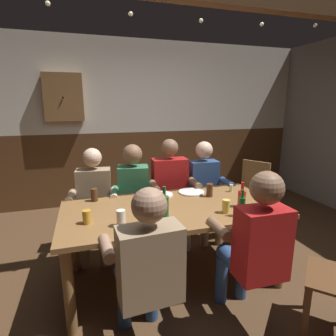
{
  "coord_description": "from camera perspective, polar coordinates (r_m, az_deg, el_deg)",
  "views": [
    {
      "loc": [
        -0.72,
        -2.16,
        1.65
      ],
      "look_at": [
        0.0,
        0.19,
        1.07
      ],
      "focal_mm": 29.02,
      "sensor_mm": 36.0,
      "label": 1
    }
  ],
  "objects": [
    {
      "name": "plate_1",
      "position": [
        2.9,
        4.94,
        -5.04
      ],
      "size": [
        0.27,
        0.27,
        0.01
      ],
      "primitive_type": "cylinder",
      "color": "white",
      "rests_on": "dining_table"
    },
    {
      "name": "bottle_0",
      "position": [
        2.14,
        -0.81,
        -8.63
      ],
      "size": [
        0.07,
        0.07,
        0.3
      ],
      "color": "#195923",
      "rests_on": "dining_table"
    },
    {
      "name": "person_3",
      "position": [
        3.39,
        7.84,
        -3.73
      ],
      "size": [
        0.5,
        0.51,
        1.21
      ],
      "rotation": [
        0.0,
        0.0,
        3.1
      ],
      "color": "#2D4C84",
      "rests_on": "ground_plane"
    },
    {
      "name": "bottle_2",
      "position": [
        2.57,
        15.24,
        -6.11
      ],
      "size": [
        0.07,
        0.07,
        0.23
      ],
      "color": "red",
      "rests_on": "dining_table"
    },
    {
      "name": "dining_table",
      "position": [
        2.54,
        0.88,
        -10.0
      ],
      "size": [
        1.97,
        0.99,
        0.73
      ],
      "color": "brown",
      "rests_on": "ground_plane"
    },
    {
      "name": "person_2",
      "position": [
        3.24,
        0.63,
        -3.98
      ],
      "size": [
        0.57,
        0.53,
        1.25
      ],
      "rotation": [
        0.0,
        0.0,
        3.09
      ],
      "color": "#AD1919",
      "rests_on": "ground_plane"
    },
    {
      "name": "person_0",
      "position": [
        3.09,
        -15.28,
        -6.06
      ],
      "size": [
        0.54,
        0.55,
        1.19
      ],
      "rotation": [
        0.0,
        0.0,
        3.04
      ],
      "color": "#997F60",
      "rests_on": "ground_plane"
    },
    {
      "name": "back_wall_wainscot",
      "position": [
        4.76,
        -7.83,
        0.35
      ],
      "size": [
        6.11,
        0.12,
        1.19
      ],
      "primitive_type": "cube",
      "color": "brown",
      "rests_on": "ground_plane"
    },
    {
      "name": "bottle_1",
      "position": [
        2.36,
        15.25,
        -7.68
      ],
      "size": [
        0.05,
        0.05,
        0.23
      ],
      "color": "#195923",
      "rests_on": "dining_table"
    },
    {
      "name": "pint_glass_4",
      "position": [
        2.25,
        -16.67,
        -9.82
      ],
      "size": [
        0.07,
        0.07,
        0.11
      ],
      "primitive_type": "cylinder",
      "color": "gold",
      "rests_on": "dining_table"
    },
    {
      "name": "table_candle",
      "position": [
        2.99,
        13.13,
        -4.13
      ],
      "size": [
        0.04,
        0.04,
        0.08
      ],
      "primitive_type": "cylinder",
      "color": "#F9E08C",
      "rests_on": "dining_table"
    },
    {
      "name": "wall_dart_cabinet",
      "position": [
        4.46,
        -21.09,
        13.71
      ],
      "size": [
        0.56,
        0.15,
        0.7
      ],
      "color": "brown"
    },
    {
      "name": "pint_glass_2",
      "position": [
        2.73,
        -15.22,
        -5.46
      ],
      "size": [
        0.07,
        0.07,
        0.12
      ],
      "primitive_type": "cylinder",
      "color": "#4C2D19",
      "rests_on": "dining_table"
    },
    {
      "name": "person_4",
      "position": [
        1.83,
        -4.49,
        -19.56
      ],
      "size": [
        0.55,
        0.51,
        1.19
      ],
      "rotation": [
        0.0,
        0.0,
        0.07
      ],
      "color": "#997F60",
      "rests_on": "ground_plane"
    },
    {
      "name": "back_wall_upper",
      "position": [
        4.65,
        -8.37,
        16.53
      ],
      "size": [
        6.11,
        0.12,
        1.47
      ],
      "primitive_type": "cube",
      "color": "silver"
    },
    {
      "name": "person_5",
      "position": [
        2.11,
        17.76,
        -14.8
      ],
      "size": [
        0.49,
        0.52,
        1.23
      ],
      "rotation": [
        0.0,
        0.0,
        -0.01
      ],
      "color": "#AD1919",
      "rests_on": "ground_plane"
    },
    {
      "name": "person_1",
      "position": [
        3.13,
        -7.25,
        -5.05
      ],
      "size": [
        0.53,
        0.58,
        1.21
      ],
      "rotation": [
        0.0,
        0.0,
        2.97
      ],
      "color": "#33724C",
      "rests_on": "ground_plane"
    },
    {
      "name": "pint_glass_3",
      "position": [
        2.79,
        8.71,
        -4.62
      ],
      "size": [
        0.07,
        0.07,
        0.13
      ],
      "primitive_type": "cylinder",
      "color": "#4C2D19",
      "rests_on": "dining_table"
    },
    {
      "name": "pint_glass_1",
      "position": [
        2.14,
        -9.82,
        -10.35
      ],
      "size": [
        0.07,
        0.07,
        0.13
      ],
      "primitive_type": "cylinder",
      "color": "white",
      "rests_on": "dining_table"
    },
    {
      "name": "ground_plane",
      "position": [
        2.81,
        1.23,
        -22.63
      ],
      "size": [
        7.33,
        7.33,
        0.0
      ],
      "primitive_type": "plane",
      "color": "#4C331E"
    },
    {
      "name": "pint_glass_0",
      "position": [
        2.37,
        -0.77,
        -7.59
      ],
      "size": [
        0.08,
        0.08,
        0.14
      ],
      "primitive_type": "cylinder",
      "color": "gold",
      "rests_on": "dining_table"
    },
    {
      "name": "chair_empty_near_right",
      "position": [
        3.94,
        17.0,
        -4.66
      ],
      "size": [
        0.6,
        0.6,
        0.88
      ],
      "rotation": [
        0.0,
        0.0,
        -4.16
      ],
      "color": "brown",
      "rests_on": "ground_plane"
    },
    {
      "name": "plate_0",
      "position": [
        2.81,
        -1.15,
        -5.62
      ],
      "size": [
        0.22,
        0.22,
        0.01
      ],
      "primitive_type": "cylinder",
      "color": "white",
      "rests_on": "dining_table"
    },
    {
      "name": "pint_glass_5",
      "position": [
        2.41,
        12.07,
        -7.88
      ],
      "size": [
        0.07,
        0.07,
        0.12
      ],
      "primitive_type": "cylinder",
      "color": "#E5C64C",
      "rests_on": "dining_table"
    },
    {
      "name": "string_lights",
      "position": [
        2.59,
        -0.18,
        30.03
      ],
      "size": [
        4.31,
        0.04,
        0.14
      ],
      "color": "#F9EAB2"
    }
  ]
}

